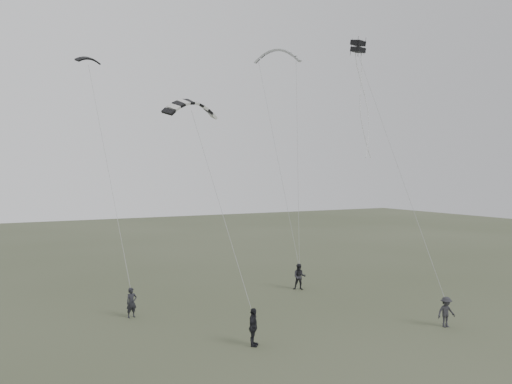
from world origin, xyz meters
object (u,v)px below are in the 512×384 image
flyer_right (299,277)px  kite_dark_small (88,58)px  flyer_left (132,303)px  kite_box (358,46)px  flyer_far (446,312)px  flyer_center (253,327)px  kite_striped (191,102)px  kite_pale_large (277,50)px

flyer_right → kite_dark_small: 20.05m
flyer_left → kite_box: (14.68, -1.52, 15.60)m
flyer_left → flyer_far: flyer_left is taller
flyer_right → flyer_far: (2.17, -10.78, -0.10)m
kite_box → flyer_center: bearing=-165.3°
kite_dark_small → kite_striped: 8.48m
flyer_center → kite_striped: kite_striped is taller
flyer_far → kite_striped: 17.87m
flyer_far → kite_pale_large: 23.06m
flyer_left → flyer_center: size_ratio=0.94×
kite_box → flyer_right: bearing=120.0°
flyer_far → flyer_left: bearing=155.7°
flyer_right → flyer_far: 11.00m
flyer_center → kite_box: (10.81, 5.80, 15.55)m
flyer_center → kite_dark_small: kite_dark_small is taller
flyer_right → kite_dark_small: (-13.27, 4.12, 14.46)m
kite_striped → kite_box: 12.25m
flyer_left → kite_box: size_ratio=2.22×
kite_pale_large → kite_box: 7.97m
kite_striped → flyer_right: bearing=2.4°
flyer_left → flyer_far: size_ratio=1.05×
flyer_right → kite_pale_large: 17.53m
flyer_left → kite_box: bearing=-16.5°
flyer_right → kite_pale_large: size_ratio=0.49×
flyer_center → kite_box: kite_box is taller
kite_dark_small → kite_striped: kite_dark_small is taller
flyer_right → kite_box: kite_box is taller
flyer_far → kite_box: size_ratio=2.11×
flyer_center → kite_striped: size_ratio=0.54×
kite_pale_large → kite_box: kite_pale_large is taller
flyer_center → kite_box: size_ratio=2.35×
kite_striped → flyer_far: bearing=-50.1°
kite_dark_small → kite_box: size_ratio=2.04×
flyer_left → kite_dark_small: kite_dark_small is taller
flyer_center → flyer_far: flyer_center is taller
kite_striped → kite_box: (11.44, -0.56, 4.34)m
flyer_left → kite_dark_small: bearing=92.6°
flyer_right → flyer_center: flyer_right is taller
kite_dark_small → kite_striped: (4.52, -6.39, -3.26)m
flyer_right → kite_striped: bearing=-131.3°
flyer_right → kite_striped: 14.39m
flyer_right → flyer_far: bearing=-44.5°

